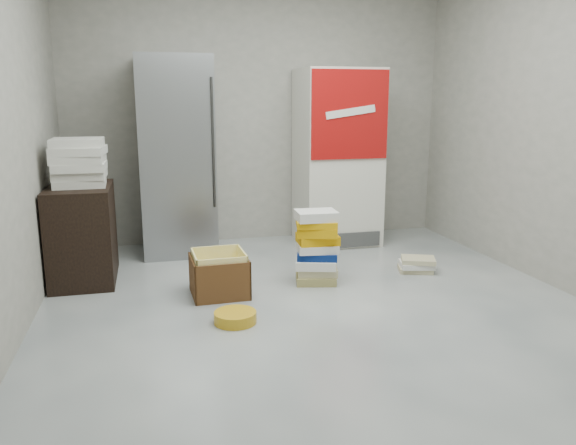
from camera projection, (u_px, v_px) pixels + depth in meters
The scene contains 10 objects.
ground at pixel (332, 322), 3.85m from camera, with size 5.00×5.00×0.00m, color #BCBCB7.
room_shell at pixel (337, 50), 3.46m from camera, with size 4.04×5.04×2.82m.
steel_fridge at pixel (176, 157), 5.45m from camera, with size 0.70×0.72×1.90m.
coke_cooler at pixel (337, 157), 5.85m from camera, with size 0.80×0.73×1.80m.
wood_shelf at pixel (83, 234), 4.68m from camera, with size 0.50×0.80×0.80m, color black.
supply_box_stack at pixel (79, 162), 4.56m from camera, with size 0.43×0.45×0.39m.
phonebook_stack_main at pixel (317, 247), 4.63m from camera, with size 0.41×0.36×0.61m.
phonebook_stack_side at pixel (417, 265), 4.97m from camera, with size 0.36×0.33×0.13m.
cardboard_box at pixel (219, 277), 4.38m from camera, with size 0.44×0.44×0.34m.
bucket_lid at pixel (235, 317), 3.84m from camera, with size 0.29×0.29×0.08m, color gold.
Camera 1 is at (-1.17, -3.43, 1.50)m, focal length 35.00 mm.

